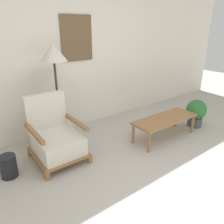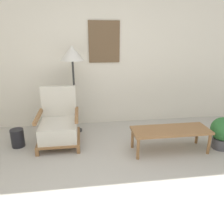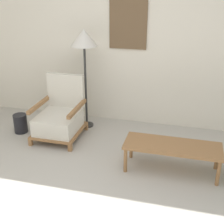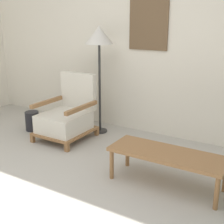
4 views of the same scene
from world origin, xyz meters
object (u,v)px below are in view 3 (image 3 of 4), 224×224
coffee_table (173,148)px  vase (20,123)px  floor_lamp (84,42)px  armchair (60,117)px

coffee_table → vase: (-2.31, 0.47, -0.17)m
floor_lamp → coffee_table: 1.97m
floor_lamp → coffee_table: (1.40, -0.93, -1.01)m
floor_lamp → coffee_table: floor_lamp is taller
coffee_table → vase: coffee_table is taller
floor_lamp → vase: floor_lamp is taller
armchair → floor_lamp: (0.26, 0.44, 1.02)m
armchair → coffee_table: (1.66, -0.50, 0.01)m
armchair → coffee_table: 1.73m
armchair → coffee_table: armchair is taller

